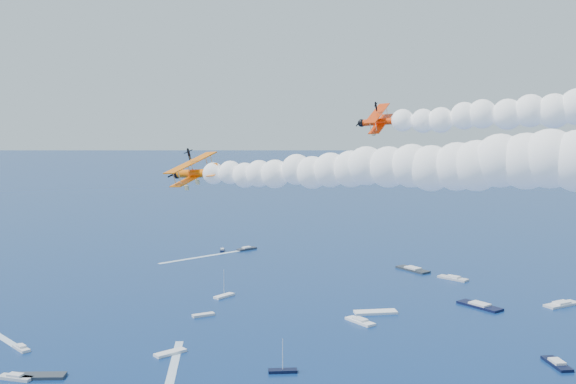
% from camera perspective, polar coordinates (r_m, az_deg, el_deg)
% --- Properties ---
extents(biplane_lead, '(7.29, 8.77, 7.11)m').
position_cam_1_polar(biplane_lead, '(95.97, 7.53, 5.59)').
color(biplane_lead, '#EE3405').
extents(biplane_trail, '(9.64, 11.34, 8.45)m').
position_cam_1_polar(biplane_trail, '(98.81, -7.28, 1.49)').
color(biplane_trail, '#FD6C05').
extents(smoke_trail_trail, '(53.57, 15.83, 10.15)m').
position_cam_1_polar(smoke_trail_trail, '(83.76, 6.47, 1.91)').
color(smoke_trail_trail, white).
extents(spectator_boats, '(203.47, 158.05, 0.70)m').
position_cam_1_polar(spectator_boats, '(210.16, 7.77, -9.75)').
color(spectator_boats, silver).
rests_on(spectator_boats, ground).
extents(boat_wakes, '(91.39, 138.89, 0.04)m').
position_cam_1_polar(boat_wakes, '(222.93, -12.53, -8.97)').
color(boat_wakes, white).
rests_on(boat_wakes, ground).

